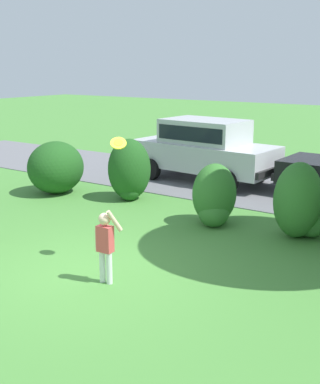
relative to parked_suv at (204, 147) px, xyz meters
name	(u,v)px	position (x,y,z in m)	size (l,w,h in m)	color
ground_plane	(91,271)	(1.83, -7.30, -1.08)	(80.00, 80.00, 0.00)	#478438
driveway_strip	(258,188)	(1.83, -0.02, -1.07)	(28.00, 4.40, 0.02)	slate
shrub_near_tree	(56,167)	(-2.71, -3.67, -0.34)	(1.49, 1.65, 1.47)	#1E511C
shrub_centre_left	(129,171)	(-0.59, -3.04, -0.30)	(1.12, 1.18, 1.64)	#1E511C
shrub_centre	(214,197)	(2.34, -3.72, -0.44)	(0.97, 1.08, 1.39)	#33702B
shrub_centre_right	(299,203)	(4.22, -3.50, -0.33)	(1.08, 1.15, 1.60)	#33702B
parked_suv	(204,147)	(0.00, 0.00, 0.00)	(4.83, 2.38, 1.92)	silver
child_thrower	(105,242)	(2.37, -7.54, -0.36)	(0.45, 0.28, 1.29)	white
frisbee	(118,143)	(2.02, -6.72, 1.13)	(0.32, 0.26, 0.26)	yellow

